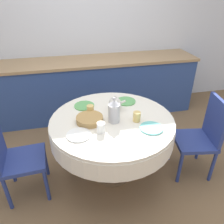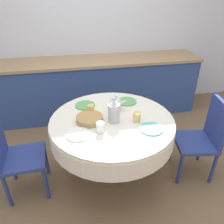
{
  "view_description": "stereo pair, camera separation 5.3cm",
  "coord_description": "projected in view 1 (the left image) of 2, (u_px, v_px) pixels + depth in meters",
  "views": [
    {
      "loc": [
        -0.4,
        -1.78,
        1.87
      ],
      "look_at": [
        0.0,
        0.0,
        0.8
      ],
      "focal_mm": 35.0,
      "sensor_mm": 36.0,
      "label": 1
    },
    {
      "loc": [
        -0.35,
        -1.79,
        1.87
      ],
      "look_at": [
        0.0,
        0.0,
        0.8
      ],
      "focal_mm": 35.0,
      "sensor_mm": 36.0,
      "label": 2
    }
  ],
  "objects": [
    {
      "name": "ground_plane",
      "position": [
        112.0,
        172.0,
        2.52
      ],
      "size": [
        12.0,
        12.0,
        0.0
      ],
      "primitive_type": "plane",
      "color": "brown"
    },
    {
      "name": "wall_back",
      "position": [
        87.0,
        28.0,
        3.34
      ],
      "size": [
        7.0,
        0.05,
        2.6
      ],
      "color": "silver",
      "rests_on": "ground_plane"
    },
    {
      "name": "kitchen_counter",
      "position": [
        92.0,
        87.0,
        3.48
      ],
      "size": [
        3.24,
        0.64,
        0.9
      ],
      "color": "#2D4784",
      "rests_on": "ground_plane"
    },
    {
      "name": "dining_table",
      "position": [
        112.0,
        129.0,
        2.22
      ],
      "size": [
        1.24,
        1.24,
        0.72
      ],
      "color": "brown",
      "rests_on": "ground_plane"
    },
    {
      "name": "chair_left",
      "position": [
        202.0,
        134.0,
        2.32
      ],
      "size": [
        0.46,
        0.46,
        0.91
      ],
      "rotation": [
        0.0,
        0.0,
        1.41
      ],
      "color": "navy",
      "rests_on": "ground_plane"
    },
    {
      "name": "chair_right",
      "position": [
        13.0,
        155.0,
        2.04
      ],
      "size": [
        0.42,
        0.42,
        0.91
      ],
      "rotation": [
        0.0,
        0.0,
        -1.51
      ],
      "color": "navy",
      "rests_on": "ground_plane"
    },
    {
      "name": "plate_near_left",
      "position": [
        79.0,
        135.0,
        1.91
      ],
      "size": [
        0.22,
        0.22,
        0.01
      ],
      "primitive_type": "cylinder",
      "color": "white",
      "rests_on": "dining_table"
    },
    {
      "name": "cup_near_left",
      "position": [
        101.0,
        128.0,
        1.94
      ],
      "size": [
        0.07,
        0.07,
        0.1
      ],
      "primitive_type": "cylinder",
      "color": "white",
      "rests_on": "dining_table"
    },
    {
      "name": "plate_near_right",
      "position": [
        151.0,
        128.0,
        2.0
      ],
      "size": [
        0.22,
        0.22,
        0.01
      ],
      "primitive_type": "cylinder",
      "color": "#60BCB7",
      "rests_on": "dining_table"
    },
    {
      "name": "cup_near_right",
      "position": [
        137.0,
        117.0,
        2.1
      ],
      "size": [
        0.07,
        0.07,
        0.1
      ],
      "primitive_type": "cylinder",
      "color": "#DBB766",
      "rests_on": "dining_table"
    },
    {
      "name": "plate_far_left",
      "position": [
        84.0,
        106.0,
        2.38
      ],
      "size": [
        0.22,
        0.22,
        0.01
      ],
      "primitive_type": "cylinder",
      "color": "#5BA85B",
      "rests_on": "dining_table"
    },
    {
      "name": "cup_far_left",
      "position": [
        90.0,
        110.0,
        2.21
      ],
      "size": [
        0.07,
        0.07,
        0.1
      ],
      "primitive_type": "cylinder",
      "color": "#DBB766",
      "rests_on": "dining_table"
    },
    {
      "name": "plate_far_right",
      "position": [
        126.0,
        101.0,
        2.47
      ],
      "size": [
        0.22,
        0.22,
        0.01
      ],
      "primitive_type": "cylinder",
      "color": "#5BA85B",
      "rests_on": "dining_table"
    },
    {
      "name": "cup_far_right",
      "position": [
        115.0,
        103.0,
        2.33
      ],
      "size": [
        0.07,
        0.07,
        0.1
      ],
      "primitive_type": "cylinder",
      "color": "white",
      "rests_on": "dining_table"
    },
    {
      "name": "coffee_carafe",
      "position": [
        114.0,
        111.0,
        2.06
      ],
      "size": [
        0.11,
        0.11,
        0.26
      ],
      "color": "#B2B2B7",
      "rests_on": "dining_table"
    },
    {
      "name": "teapot",
      "position": [
        115.0,
        104.0,
        2.27
      ],
      "size": [
        0.18,
        0.13,
        0.18
      ],
      "color": "silver",
      "rests_on": "dining_table"
    },
    {
      "name": "bread_basket",
      "position": [
        90.0,
        119.0,
        2.09
      ],
      "size": [
        0.26,
        0.26,
        0.06
      ],
      "primitive_type": "cylinder",
      "color": "#AD844C",
      "rests_on": "dining_table"
    }
  ]
}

